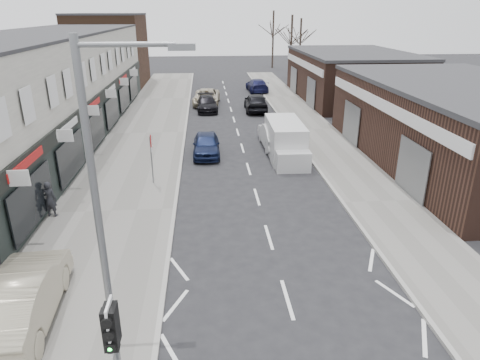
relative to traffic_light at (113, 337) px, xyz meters
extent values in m
plane|color=black|center=(4.40, 2.02, -2.41)|extent=(160.00, 160.00, 0.00)
cube|color=slate|center=(-2.35, 24.02, -2.35)|extent=(5.50, 64.00, 0.12)
cube|color=slate|center=(10.15, 24.02, -2.35)|extent=(3.50, 64.00, 0.12)
cube|color=beige|center=(-9.10, 21.52, 1.14)|extent=(8.00, 41.00, 7.10)
cube|color=#40291B|center=(-9.10, 47.02, 1.59)|extent=(8.00, 10.00, 8.00)
cube|color=#362018|center=(16.90, 16.02, -0.16)|extent=(10.00, 18.00, 4.50)
cube|color=#362018|center=(16.90, 36.02, -0.16)|extent=(10.00, 16.00, 4.50)
cube|color=silver|center=(0.00, 0.02, 0.26)|extent=(0.05, 0.55, 1.10)
cube|color=black|center=(0.00, -0.10, 0.26)|extent=(0.28, 0.22, 0.95)
sphere|color=#0CE533|center=(0.00, -0.22, -0.04)|extent=(0.18, 0.18, 0.18)
cube|color=black|center=(0.00, 0.14, 0.26)|extent=(0.26, 0.20, 0.90)
cylinder|color=slate|center=(-0.30, 1.22, 1.71)|extent=(0.16, 0.16, 8.00)
cylinder|color=slate|center=(0.60, 1.22, 5.51)|extent=(1.80, 0.10, 0.10)
cube|color=slate|center=(1.60, 1.22, 5.46)|extent=(0.50, 0.22, 0.12)
cylinder|color=slate|center=(-0.80, 14.02, -1.04)|extent=(0.07, 0.07, 2.50)
cube|color=white|center=(-0.75, 14.02, -0.44)|extent=(0.04, 0.45, 0.25)
cube|color=silver|center=(6.87, 18.21, -1.32)|extent=(2.08, 4.82, 2.18)
cube|color=silver|center=(6.87, 15.41, -1.85)|extent=(1.94, 0.87, 1.15)
cylinder|color=black|center=(5.98, 16.54, -2.05)|extent=(0.23, 0.73, 0.73)
cylinder|color=black|center=(7.75, 16.54, -2.05)|extent=(0.23, 0.73, 0.73)
cylinder|color=black|center=(5.98, 19.89, -2.05)|extent=(0.23, 0.73, 0.73)
cylinder|color=black|center=(7.75, 19.89, -2.05)|extent=(0.23, 0.73, 0.73)
imported|color=#ABA289|center=(-3.39, 3.49, -1.46)|extent=(2.12, 5.20, 1.68)
imported|color=black|center=(-4.80, 10.46, -1.49)|extent=(0.64, 0.47, 1.61)
imported|color=#131D3E|center=(2.02, 18.75, -1.72)|extent=(1.68, 4.10, 1.39)
imported|color=black|center=(2.20, 31.57, -1.77)|extent=(1.97, 4.53, 1.30)
imported|color=#BCB096|center=(2.20, 34.35, -1.69)|extent=(2.79, 5.36, 1.44)
imported|color=silver|center=(6.60, 20.09, -1.60)|extent=(1.78, 4.95, 1.62)
imported|color=black|center=(6.60, 31.11, -1.60)|extent=(2.07, 4.84, 1.63)
imported|color=#13153D|center=(7.90, 40.91, -1.70)|extent=(2.26, 5.05, 1.44)
camera|label=1|loc=(1.98, -6.97, 6.08)|focal=32.00mm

